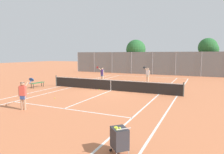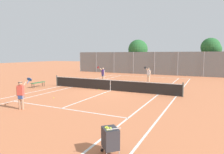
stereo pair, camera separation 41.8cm
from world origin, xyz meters
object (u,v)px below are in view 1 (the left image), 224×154
Objects in this scene: loose_tennis_ball_3 at (99,90)px; loose_tennis_ball_1 at (122,83)px; player_near_side at (23,94)px; player_far_right at (148,74)px; ball_cart at (119,138)px; courtside_bench at (37,83)px; player_far_left at (102,74)px; loose_tennis_ball_4 at (55,98)px; tree_behind_left at (135,50)px; loose_tennis_ball_2 at (136,78)px; tennis_net at (111,85)px; tree_behind_right at (209,48)px.

loose_tennis_ball_1 is at bearing 85.67° from loose_tennis_ball_3.
player_near_side and player_far_right have the same top height.
ball_cart is 0.64× the size of courtside_bench.
player_far_left is 26.88× the size of loose_tennis_ball_4.
player_near_side is 3.17m from loose_tennis_ball_4.
courtside_bench is 0.27× the size of tree_behind_left.
ball_cart reaches higher than loose_tennis_ball_4.
player_far_right reaches higher than loose_tennis_ball_1.
player_far_right is 7.34m from loose_tennis_ball_3.
loose_tennis_ball_1 is (-5.65, 14.34, -0.50)m from ball_cart.
loose_tennis_ball_2 is (2.47, 4.78, -0.89)m from player_far_left.
loose_tennis_ball_1 and loose_tennis_ball_3 have the same top height.
tree_behind_left is at bearing 101.20° from tennis_net.
player_far_left is at bearing 171.56° from loose_tennis_ball_1.
tennis_net is 17.74m from tree_behind_left.
ball_cart is 14.58× the size of loose_tennis_ball_3.
player_far_right is at bearing 21.77° from player_far_left.
loose_tennis_ball_2 is at bearing 84.15° from loose_tennis_ball_4.
loose_tennis_ball_4 is at bearing 143.01° from ball_cart.
courtside_bench is 19.15m from tree_behind_left.
tennis_net is 6.76× the size of player_near_side.
tree_behind_left reaches higher than player_far_left.
loose_tennis_ball_1 is at bearing 84.27° from player_near_side.
tree_behind_right is (2.89, 27.09, 3.52)m from ball_cart.
player_near_side is at bearing 160.56° from ball_cart.
player_near_side is 14.63m from player_far_right.
ball_cart is 9.04m from loose_tennis_ball_4.
player_far_right is 26.88× the size of loose_tennis_ball_3.
courtside_bench is at bearing -121.08° from player_far_left.
loose_tennis_ball_2 is (-5.77, 19.50, -0.50)m from ball_cart.
player_far_left reaches higher than loose_tennis_ball_4.
tree_behind_left is at bearing 108.60° from loose_tennis_ball_2.
ball_cart is at bearing -19.44° from player_near_side.
tree_behind_left is (-1.46, 24.63, 2.92)m from player_near_side.
loose_tennis_ball_4 is (-1.56, -8.91, 0.00)m from loose_tennis_ball_1.
player_far_left is (-1.40, 12.31, 0.00)m from player_near_side.
loose_tennis_ball_1 is 15.87m from tree_behind_right.
player_far_left is 1.18× the size of courtside_bench.
courtside_bench is at bearing -137.52° from loose_tennis_ball_1.
player_near_side is 26.71m from tree_behind_right.
tree_behind_right is (7.82, 17.13, 3.54)m from tennis_net.
ball_cart is at bearing -68.48° from loose_tennis_ball_1.
player_far_right is 11.75m from courtside_bench.
player_near_side is 26.88× the size of loose_tennis_ball_1.
loose_tennis_ball_2 and loose_tennis_ball_4 have the same top height.
player_near_side is at bearing -83.16° from loose_tennis_ball_4.
loose_tennis_ball_3 is at bearing -172.39° from tennis_net.
loose_tennis_ball_2 is at bearing 129.25° from player_far_right.
tennis_net reaches higher than ball_cart.
player_near_side is at bearing -83.53° from player_far_left.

